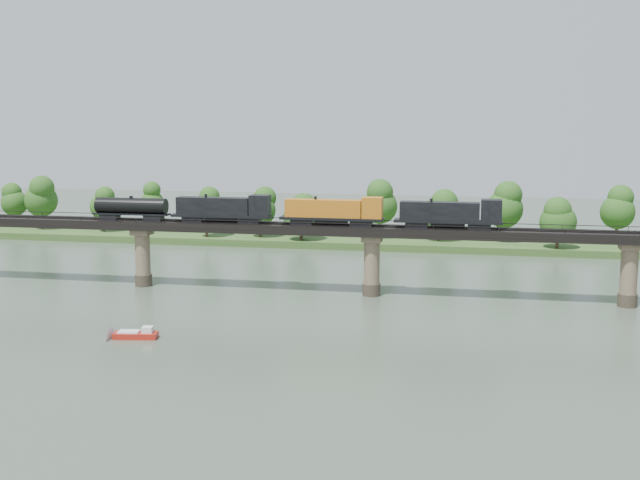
# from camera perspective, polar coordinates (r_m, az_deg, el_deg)

# --- Properties ---
(ground) EXTENTS (400.00, 400.00, 0.00)m
(ground) POSITION_cam_1_polar(r_m,az_deg,el_deg) (103.93, 1.52, -7.56)
(ground) COLOR #3A493B
(ground) RESTS_ON ground
(far_bank) EXTENTS (300.00, 24.00, 1.60)m
(far_bank) POSITION_cam_1_polar(r_m,az_deg,el_deg) (186.27, 5.87, -0.02)
(far_bank) COLOR #305020
(far_bank) RESTS_ON ground
(bridge) EXTENTS (236.00, 30.00, 11.50)m
(bridge) POSITION_cam_1_polar(r_m,az_deg,el_deg) (131.57, 3.70, -1.63)
(bridge) COLOR #473A2D
(bridge) RESTS_ON ground
(bridge_superstructure) EXTENTS (220.00, 4.90, 0.75)m
(bridge_superstructure) POSITION_cam_1_polar(r_m,az_deg,el_deg) (130.57, 3.73, 1.10)
(bridge_superstructure) COLOR black
(bridge_superstructure) RESTS_ON bridge
(far_treeline) EXTENTS (289.06, 17.54, 13.60)m
(far_treeline) POSITION_cam_1_polar(r_m,az_deg,el_deg) (181.71, 3.20, 2.34)
(far_treeline) COLOR #382619
(far_treeline) RESTS_ON far_bank
(freight_train) EXTENTS (69.23, 2.70, 4.77)m
(freight_train) POSITION_cam_1_polar(r_m,az_deg,el_deg) (132.56, -1.78, 2.09)
(freight_train) COLOR black
(freight_train) RESTS_ON bridge
(motorboat) EXTENTS (6.00, 2.95, 1.61)m
(motorboat) POSITION_cam_1_polar(r_m,az_deg,el_deg) (110.09, -12.93, -6.55)
(motorboat) COLOR #AF1F14
(motorboat) RESTS_ON ground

